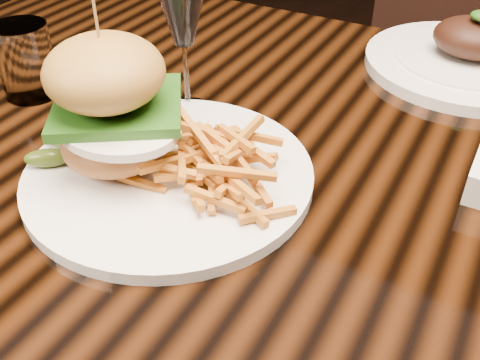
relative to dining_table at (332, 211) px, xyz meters
The scene contains 6 objects.
dining_table is the anchor object (origin of this frame).
burger_plate 0.26m from the dining_table, 143.52° to the right, with size 0.34×0.34×0.22m.
wine_glass 0.32m from the dining_table, behind, with size 0.07×0.07×0.19m.
water_tumbler 0.48m from the dining_table, behind, with size 0.08×0.08×0.11m, color white.
far_dish 0.37m from the dining_table, 75.90° to the left, with size 0.32×0.32×0.10m.
chair_far 0.90m from the dining_table, 89.50° to the left, with size 0.53×0.53×0.95m.
Camera 1 is at (0.16, -0.55, 1.15)m, focal length 42.00 mm.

